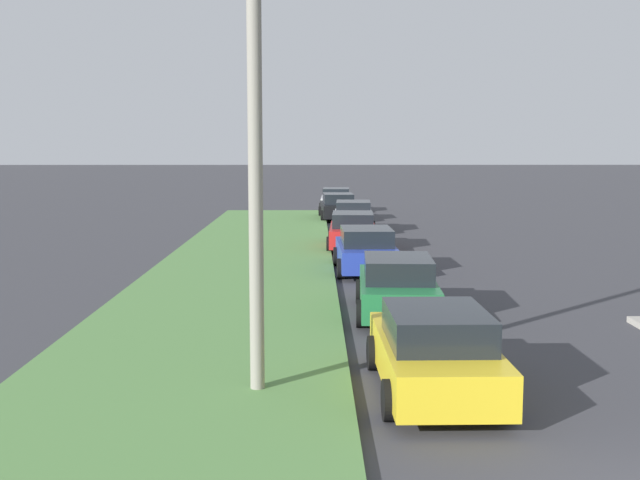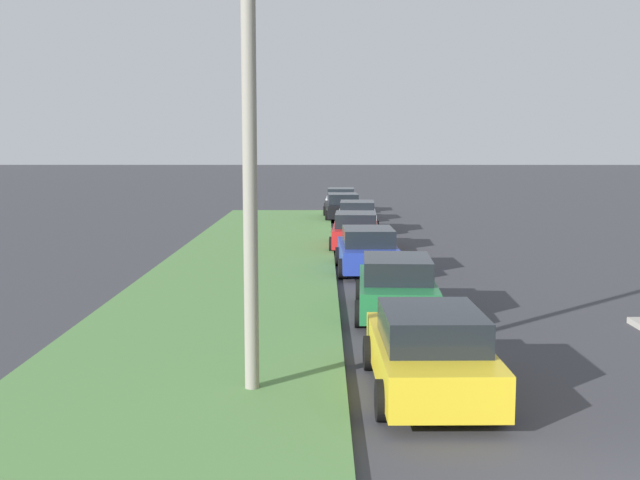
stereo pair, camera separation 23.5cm
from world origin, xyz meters
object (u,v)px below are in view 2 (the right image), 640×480
Objects in this scene: parked_car_silver at (357,217)px; parked_car_black at (343,207)px; parked_car_red at (356,231)px; streetlight at (271,131)px; parked_car_yellow at (430,352)px; parked_car_green at (397,287)px; parked_car_blue at (368,250)px; parked_car_white at (341,200)px.

parked_car_silver is 5.84m from parked_car_black.
parked_car_red is 18.87m from streetlight.
parked_car_red is (18.28, 0.49, 0.00)m from parked_car_yellow.
parked_car_green and parked_car_red have the same top height.
parked_car_red is at bearing 0.58° from parked_car_blue.
streetlight is (-12.66, 2.30, 3.67)m from parked_car_blue.
parked_car_white is 35.98m from streetlight.
parked_car_blue and parked_car_black have the same top height.
parked_car_silver is 25.03m from streetlight.
parked_car_red is 17.35m from parked_car_white.
parked_car_yellow is 0.99× the size of parked_car_red.
parked_car_yellow is 12.56m from parked_car_blue.
parked_car_silver is at bearing -0.47° from parked_car_red.
streetlight reaches higher than parked_car_black.
parked_car_yellow is at bearing 179.23° from parked_car_black.
parked_car_silver is at bearing -1.84° from parked_car_blue.
parked_car_green is 24.34m from parked_car_black.
parked_car_blue and parked_car_red have the same top height.
parked_car_silver is 11.12m from parked_car_white.
parked_car_yellow is 18.29m from parked_car_red.
parked_car_silver is at bearing 3.37° from parked_car_green.
parked_car_red is at bearing 5.17° from parked_car_green.
parked_car_yellow is 35.64m from parked_car_white.
parked_car_black and parked_car_white have the same top height.
parked_car_red is at bearing -6.62° from streetlight.
parked_car_green and parked_car_black have the same top height.
parked_car_black is 0.58× the size of streetlight.
streetlight reaches higher than parked_car_red.
parked_car_green is 0.58× the size of streetlight.
parked_car_blue is 0.58× the size of streetlight.
parked_car_black is (5.81, 0.56, 0.00)m from parked_car_silver.
parked_car_blue is 0.99× the size of parked_car_red.
parked_car_silver is (11.97, -0.17, 0.00)m from parked_car_blue.
parked_car_blue is 23.08m from parked_car_white.
parked_car_blue and parked_car_silver have the same top height.
parked_car_yellow is at bearing -87.67° from streetlight.
parked_car_black is at bearing 8.04° from parked_car_silver.
parked_car_yellow and parked_car_black have the same top height.
parked_car_silver is (18.52, 0.17, 0.00)m from parked_car_green.
streetlight reaches higher than parked_car_blue.
parked_car_white is at bearing 4.19° from parked_car_green.
parked_car_yellow is 0.99× the size of parked_car_green.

